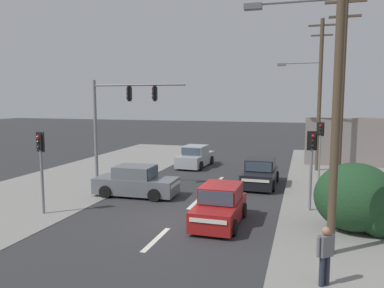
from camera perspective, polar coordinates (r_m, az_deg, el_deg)
ground_plane at (r=15.48m, az=-2.62°, el=-11.76°), size 140.00×140.00×0.00m
lane_dash_near at (r=13.72m, az=-5.47°, el=-14.25°), size 0.20×2.40×0.01m
lane_dash_mid at (r=18.21m, az=0.54°, el=-8.89°), size 0.20×2.40×0.01m
lane_dash_far at (r=22.92m, az=4.03°, el=-5.64°), size 0.20×2.40×0.01m
kerb_left_verge at (r=22.84m, az=-19.78°, el=-6.05°), size 8.00×40.00×0.02m
utility_pole_foreground_right at (r=12.33m, az=20.83°, el=10.71°), size 3.78×0.30×10.97m
utility_pole_midground_right at (r=18.95m, az=21.80°, el=6.95°), size 1.80×0.26×9.79m
utility_pole_background_right at (r=27.16m, az=18.62°, el=7.69°), size 3.78×0.45×10.31m
traffic_signal_mast at (r=21.00m, az=-11.43°, el=4.52°), size 5.29×0.52×6.00m
pedestal_signal_right_kerb at (r=17.21m, az=17.76°, el=-1.92°), size 0.44×0.31×3.56m
pedestal_signal_left_kerb at (r=17.18m, az=-22.02°, el=-2.10°), size 0.44×0.30×3.56m
pedestal_signal_far_median at (r=24.14m, az=18.93°, el=0.45°), size 0.44×0.31×3.56m
roadside_bush at (r=15.36m, az=24.09°, el=-7.78°), size 3.11×2.67×2.58m
sedan_kerbside_parked at (r=21.92m, az=10.36°, el=-4.43°), size 1.92×4.26×1.56m
sedan_receding_far at (r=19.52m, az=-8.54°, el=-5.78°), size 4.29×1.99×1.56m
hatchback_oncoming_near at (r=15.16m, az=4.26°, el=-9.40°), size 1.79×3.65×1.53m
sedan_crossing_left at (r=27.66m, az=0.51°, el=-2.00°), size 2.06×4.32×1.56m
pedestrian_at_kerb at (r=10.79m, az=19.64°, el=-15.35°), size 0.45×0.40×1.63m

